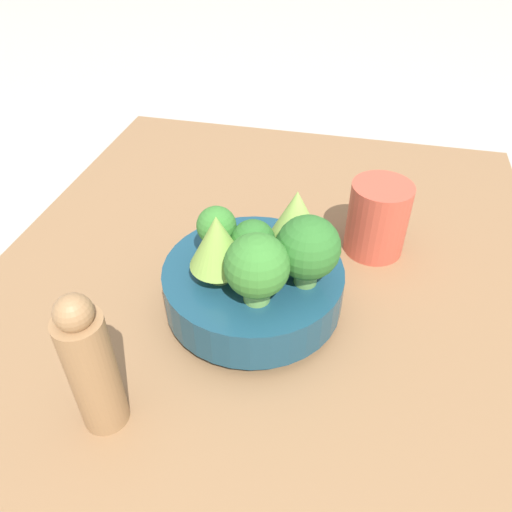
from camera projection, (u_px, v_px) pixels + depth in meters
The scene contains 11 objects.
ground_plane at pixel (249, 340), 0.63m from camera, with size 6.00×6.00×0.00m, color #ADA89E.
table at pixel (249, 331), 0.62m from camera, with size 1.07×0.75×0.03m.
bowl at pixel (256, 286), 0.60m from camera, with size 0.21×0.21×0.07m.
broccoli_floret_center at pixel (256, 244), 0.56m from camera, with size 0.05×0.05×0.07m.
broccoli_floret_back at pixel (308, 249), 0.54m from camera, with size 0.07×0.07×0.09m.
broccoli_floret_right at pixel (257, 267), 0.52m from camera, with size 0.07×0.07×0.08m.
broccoli_floret_front at pixel (217, 228), 0.57m from camera, with size 0.05×0.05×0.07m.
romanesco_piece_far at pixel (296, 217), 0.56m from camera, with size 0.06×0.06×0.09m.
romanesco_piece_near at pixel (217, 243), 0.54m from camera, with size 0.07×0.07×0.09m.
cup at pixel (378, 218), 0.69m from camera, with size 0.08×0.08×0.10m.
pepper_mill at pixel (91, 367), 0.46m from camera, with size 0.05×0.05×0.17m.
Camera 1 is at (0.41, 0.10, 0.48)m, focal length 35.00 mm.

